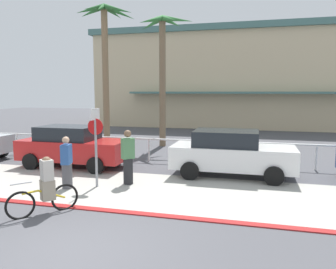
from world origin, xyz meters
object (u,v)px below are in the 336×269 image
car_white_2 (231,153)px  pedestrian_0 (128,159)px  palm_tree_1 (105,38)px  cyclist_yellow_0 (46,187)px  stop_sign_bike_lane (96,136)px  palm_tree_2 (163,50)px  car_red_1 (73,146)px  pedestrian_1 (67,165)px

car_white_2 → pedestrian_0: (-3.24, -1.96, -0.01)m
palm_tree_1 → cyclist_yellow_0: (3.21, -10.60, -5.39)m
stop_sign_bike_lane → pedestrian_0: (0.87, 0.56, -0.82)m
palm_tree_2 → car_white_2: palm_tree_2 is taller
palm_tree_1 → palm_tree_2: size_ratio=1.10×
car_red_1 → car_white_2: bearing=0.6°
palm_tree_1 → car_red_1: 7.76m
palm_tree_1 → pedestrian_0: (4.24, -7.55, -5.22)m
palm_tree_2 → pedestrian_1: palm_tree_2 is taller
pedestrian_0 → pedestrian_1: bearing=-150.2°
stop_sign_bike_lane → palm_tree_1: (-3.37, 8.11, 4.40)m
palm_tree_2 → pedestrian_1: size_ratio=4.28×
car_white_2 → pedestrian_1: bearing=-149.3°
car_red_1 → stop_sign_bike_lane: bearing=-46.9°
stop_sign_bike_lane → palm_tree_2: bearing=91.0°
car_red_1 → pedestrian_1: car_red_1 is taller
pedestrian_0 → cyclist_yellow_0: bearing=-108.7°
car_red_1 → pedestrian_1: (1.47, -2.87, -0.09)m
palm_tree_1 → cyclist_yellow_0: bearing=-73.1°
pedestrian_1 → palm_tree_2: bearing=85.7°
stop_sign_bike_lane → car_red_1: size_ratio=0.58×
palm_tree_1 → car_red_1: palm_tree_1 is taller
palm_tree_1 → car_red_1: size_ratio=1.80×
stop_sign_bike_lane → car_white_2: bearing=31.5°
stop_sign_bike_lane → car_white_2: 4.89m
car_red_1 → pedestrian_1: 3.23m
stop_sign_bike_lane → car_white_2: (4.11, 2.52, -0.81)m
palm_tree_2 → pedestrian_0: bearing=-82.7°
stop_sign_bike_lane → pedestrian_0: bearing=32.6°
pedestrian_0 → stop_sign_bike_lane: bearing=-147.4°
car_white_2 → pedestrian_1: (-4.94, -2.93, -0.09)m
palm_tree_1 → car_white_2: 10.70m
stop_sign_bike_lane → pedestrian_1: (-0.83, -0.41, -0.90)m
stop_sign_bike_lane → car_red_1: 3.46m
palm_tree_2 → pedestrian_1: (-0.67, -8.97, -4.60)m
pedestrian_1 → pedestrian_0: bearing=29.8°
pedestrian_0 → pedestrian_1: 1.96m
palm_tree_2 → car_red_1: bearing=-109.4°
palm_tree_2 → cyclist_yellow_0: 12.00m
car_red_1 → pedestrian_1: bearing=-62.8°
palm_tree_2 → car_white_2: 8.66m
car_red_1 → cyclist_yellow_0: bearing=-66.6°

